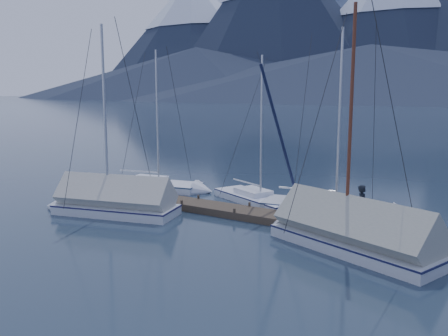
{
  "coord_description": "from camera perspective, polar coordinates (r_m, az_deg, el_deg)",
  "views": [
    {
      "loc": [
        11.81,
        -16.58,
        5.79
      ],
      "look_at": [
        0.0,
        2.0,
        2.2
      ],
      "focal_mm": 38.0,
      "sensor_mm": 36.0,
      "label": 1
    }
  ],
  "objects": [
    {
      "name": "mooring_posts",
      "position": [
        22.94,
        -1.06,
        -4.46
      ],
      "size": [
        15.12,
        1.52,
        0.35
      ],
      "color": "#382D23",
      "rests_on": "ground"
    },
    {
      "name": "person",
      "position": [
        20.06,
        16.29,
        -4.38
      ],
      "size": [
        0.58,
        0.71,
        1.7
      ],
      "primitive_type": "imported",
      "rotation": [
        0.0,
        0.0,
        1.88
      ],
      "color": "black",
      "rests_on": "dock"
    },
    {
      "name": "sailboat_covered_near",
      "position": [
        18.45,
        14.04,
        -7.73
      ],
      "size": [
        7.86,
        4.65,
        9.79
      ],
      "color": "silver",
      "rests_on": "ground"
    },
    {
      "name": "dock",
      "position": [
        22.74,
        0.0,
        -5.21
      ],
      "size": [
        18.0,
        1.5,
        0.54
      ],
      "color": "#382D23",
      "rests_on": "ground"
    },
    {
      "name": "sailboat_covered_far",
      "position": [
        23.32,
        -14.02,
        -4.2
      ],
      "size": [
        7.16,
        3.72,
        9.63
      ],
      "color": "silver",
      "rests_on": "ground"
    },
    {
      "name": "ground",
      "position": [
        21.16,
        -2.93,
        -6.63
      ],
      "size": [
        1000.0,
        1000.0,
        0.0
      ],
      "primitive_type": "plane",
      "color": "#172434",
      "rests_on": "ground"
    },
    {
      "name": "sailboat_open_right",
      "position": [
        23.25,
        14.55,
        -5.04
      ],
      "size": [
        7.44,
        3.49,
        9.5
      ],
      "color": "silver",
      "rests_on": "ground"
    },
    {
      "name": "sailboat_open_mid",
      "position": [
        24.33,
        5.04,
        -4.19
      ],
      "size": [
        6.46,
        4.17,
        8.31
      ],
      "color": "white",
      "rests_on": "ground"
    },
    {
      "name": "sailboat_open_left",
      "position": [
        28.25,
        -7.0,
        -2.31
      ],
      "size": [
        6.99,
        3.33,
        8.92
      ],
      "color": "white",
      "rests_on": "ground"
    }
  ]
}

